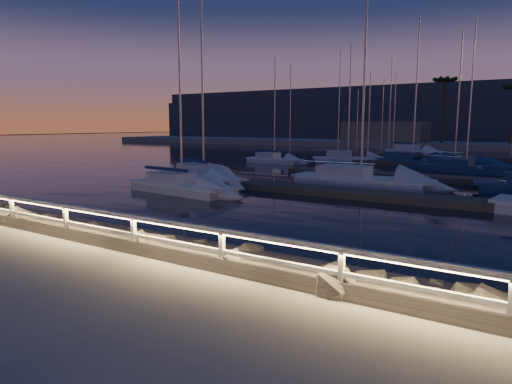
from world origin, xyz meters
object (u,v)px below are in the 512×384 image
at_px(sailboat_b, 180,185).
at_px(sailboat_e, 273,159).
at_px(sailboat_j, 410,161).
at_px(sailboat_m, 412,151).
at_px(sailboat_i, 346,158).
at_px(sailboat_c, 357,179).
at_px(sailboat_n, 452,162).
at_px(sailboat_k, 464,167).
at_px(sailboat_f, 202,176).
at_px(guard_rail, 187,234).

height_order(sailboat_b, sailboat_e, sailboat_b).
relative_size(sailboat_j, sailboat_m, 1.06).
height_order(sailboat_i, sailboat_m, sailboat_m).
bearing_deg(sailboat_c, sailboat_j, 92.56).
height_order(sailboat_j, sailboat_m, sailboat_j).
relative_size(sailboat_c, sailboat_n, 1.20).
bearing_deg(sailboat_k, sailboat_f, -118.91).
distance_m(sailboat_b, sailboat_e, 21.76).
bearing_deg(sailboat_c, sailboat_f, -157.73).
xyz_separation_m(sailboat_e, sailboat_i, (6.19, 4.83, 0.04)).
relative_size(sailboat_f, sailboat_m, 1.04).
height_order(sailboat_b, sailboat_f, sailboat_f).
bearing_deg(sailboat_j, sailboat_e, -142.21).
height_order(sailboat_f, sailboat_m, sailboat_f).
relative_size(sailboat_b, sailboat_f, 0.91).
bearing_deg(sailboat_i, guard_rail, -95.81).
bearing_deg(sailboat_f, sailboat_e, 126.97).
height_order(guard_rail, sailboat_f, sailboat_f).
relative_size(sailboat_e, sailboat_n, 0.84).
xyz_separation_m(sailboat_m, sailboat_n, (7.81, -15.52, -0.04)).
bearing_deg(sailboat_b, guard_rail, -40.30).
bearing_deg(sailboat_m, sailboat_e, -88.16).
relative_size(sailboat_c, sailboat_e, 1.42).
relative_size(sailboat_b, sailboat_m, 0.94).
distance_m(sailboat_j, sailboat_n, 3.90).
bearing_deg(guard_rail, sailboat_n, 90.91).
distance_m(sailboat_c, sailboat_k, 14.56).
distance_m(sailboat_c, sailboat_j, 17.67).
distance_m(sailboat_f, sailboat_m, 38.87).
distance_m(sailboat_i, sailboat_m, 17.48).
distance_m(sailboat_e, sailboat_n, 17.79).
xyz_separation_m(sailboat_b, sailboat_j, (6.89, 26.31, 0.03)).
distance_m(sailboat_k, sailboat_n, 5.32).
bearing_deg(sailboat_j, sailboat_f, -96.98).
distance_m(guard_rail, sailboat_f, 21.14).
bearing_deg(sailboat_b, sailboat_e, 112.52).
xyz_separation_m(sailboat_c, sailboat_m, (-5.13, 34.39, 0.01)).
bearing_deg(sailboat_i, sailboat_c, -87.88).
distance_m(sailboat_i, sailboat_n, 10.48).
xyz_separation_m(sailboat_b, sailboat_i, (0.26, 25.77, 0.02)).
bearing_deg(sailboat_j, sailboat_c, -71.62).
bearing_deg(guard_rail, sailboat_k, 88.08).
bearing_deg(sailboat_i, sailboat_f, -117.91).
height_order(sailboat_e, sailboat_f, sailboat_f).
bearing_deg(sailboat_i, sailboat_j, -17.34).
bearing_deg(sailboat_b, sailboat_j, 82.03).
bearing_deg(sailboat_k, sailboat_m, 124.57).
relative_size(guard_rail, sailboat_f, 3.12).
bearing_deg(sailboat_c, sailboat_i, 113.35).
distance_m(guard_rail, sailboat_m, 55.74).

